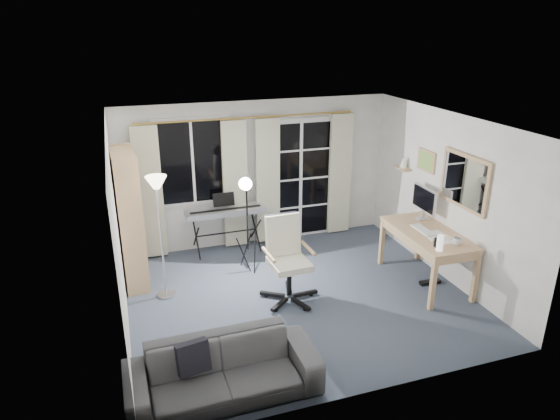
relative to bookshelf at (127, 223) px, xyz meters
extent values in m
cube|color=#373F50|center=(2.12, -1.16, -0.93)|extent=(4.50, 4.00, 0.02)
cube|color=white|center=(1.07, 0.82, 0.58)|extent=(1.20, 0.06, 1.40)
cube|color=black|center=(1.07, 0.79, 0.58)|extent=(1.10, 0.02, 1.30)
cube|color=white|center=(1.07, 0.78, 0.58)|extent=(0.04, 0.03, 1.30)
cube|color=white|center=(2.87, 0.82, 0.10)|extent=(1.32, 0.06, 2.11)
cube|color=black|center=(2.57, 0.79, 0.10)|extent=(0.55, 0.02, 1.95)
cube|color=black|center=(3.17, 0.79, 0.10)|extent=(0.55, 0.02, 1.95)
cube|color=white|center=(2.87, 0.78, 0.10)|extent=(0.05, 0.04, 2.05)
cube|color=white|center=(2.87, 0.78, -0.37)|extent=(1.15, 0.03, 0.03)
cube|color=white|center=(2.87, 0.78, 0.13)|extent=(1.15, 0.03, 0.03)
cube|color=white|center=(2.87, 0.78, 0.63)|extent=(1.15, 0.03, 0.03)
cylinder|color=gold|center=(1.97, 0.74, 1.23)|extent=(3.50, 0.03, 0.03)
cube|color=beige|center=(0.37, 0.72, 0.16)|extent=(0.40, 0.07, 2.10)
cube|color=beige|center=(1.72, 0.72, 0.16)|extent=(0.40, 0.07, 2.10)
cube|color=beige|center=(2.27, 0.72, 0.16)|extent=(0.40, 0.07, 2.10)
cube|color=beige|center=(3.57, 0.72, 0.16)|extent=(0.40, 0.07, 2.10)
cube|color=tan|center=(0.06, -0.42, 0.05)|extent=(0.31, 0.04, 1.94)
cube|color=tan|center=(0.01, 0.45, 0.05)|extent=(0.31, 0.04, 1.94)
cube|color=tan|center=(-0.11, 0.01, 0.05)|extent=(0.07, 0.87, 1.94)
cube|color=tan|center=(0.03, 0.02, -0.89)|extent=(0.35, 0.89, 0.02)
cube|color=tan|center=(0.03, 0.02, -0.53)|extent=(0.35, 0.89, 0.02)
cube|color=tan|center=(0.03, 0.02, -0.16)|extent=(0.35, 0.89, 0.02)
cube|color=tan|center=(0.03, 0.02, 0.20)|extent=(0.35, 0.89, 0.02)
cube|color=tan|center=(0.03, 0.02, 0.57)|extent=(0.35, 0.89, 0.02)
cube|color=tan|center=(0.03, 0.02, 0.99)|extent=(0.35, 0.89, 0.02)
cube|color=beige|center=(0.07, -0.34, -0.40)|extent=(0.22, 0.07, 0.25)
cube|color=brown|center=(0.07, -0.24, -0.42)|extent=(0.22, 0.05, 0.20)
cube|color=#3A3A3A|center=(0.06, -0.16, -0.41)|extent=(0.22, 0.05, 0.22)
cube|color=brown|center=(0.06, -0.09, -0.38)|extent=(0.22, 0.05, 0.29)
cube|color=beige|center=(0.05, -0.02, -0.41)|extent=(0.22, 0.06, 0.23)
cube|color=#C83967|center=(0.05, 0.07, -0.40)|extent=(0.22, 0.05, 0.23)
cube|color=#3858AA|center=(0.05, 0.15, -0.40)|extent=(0.22, 0.06, 0.24)
cube|color=brown|center=(0.04, 0.23, -0.41)|extent=(0.22, 0.04, 0.22)
cube|color=#C83967|center=(0.04, 0.30, -0.40)|extent=(0.22, 0.06, 0.23)
cube|color=#3A3A3A|center=(0.03, 0.39, -0.39)|extent=(0.22, 0.04, 0.25)
cube|color=#3858AA|center=(0.07, -0.34, -0.02)|extent=(0.22, 0.04, 0.27)
cube|color=#3A3A3A|center=(0.07, -0.27, -0.02)|extent=(0.22, 0.07, 0.26)
cube|color=#3A3A3A|center=(0.06, -0.17, -0.04)|extent=(0.22, 0.05, 0.22)
cube|color=#3858AA|center=(0.06, -0.10, -0.05)|extent=(0.22, 0.04, 0.21)
cube|color=#3858AA|center=(0.06, -0.03, -0.04)|extent=(0.22, 0.05, 0.23)
cube|color=#3A3A3A|center=(0.05, 0.04, -0.02)|extent=(0.22, 0.04, 0.27)
cube|color=#3A3A3A|center=(0.05, 0.11, -0.05)|extent=(0.22, 0.06, 0.21)
cube|color=#DFED58|center=(0.04, 0.20, -0.04)|extent=(0.22, 0.05, 0.23)
cube|color=brown|center=(0.04, 0.28, -0.03)|extent=(0.22, 0.04, 0.24)
cube|color=#3A3A3A|center=(0.04, 0.34, -0.04)|extent=(0.22, 0.04, 0.23)
cube|color=#C83967|center=(0.07, -0.34, 0.35)|extent=(0.22, 0.05, 0.27)
cube|color=#3A3A3A|center=(0.07, -0.26, 0.32)|extent=(0.22, 0.04, 0.21)
cube|color=beige|center=(0.06, -0.20, 0.36)|extent=(0.22, 0.04, 0.29)
cube|color=beige|center=(0.06, -0.13, 0.35)|extent=(0.22, 0.04, 0.27)
cube|color=brown|center=(0.06, -0.06, 0.33)|extent=(0.22, 0.04, 0.22)
cube|color=#3858AA|center=(0.05, 0.01, 0.33)|extent=(0.22, 0.05, 0.22)
cylinder|color=#B2B2B7|center=(0.40, -0.55, -0.91)|extent=(0.27, 0.27, 0.03)
cylinder|color=#B2B2B7|center=(0.40, -0.55, -0.10)|extent=(0.03, 0.03, 1.59)
cone|color=#FFE5B2|center=(0.40, -0.55, 0.72)|extent=(0.29, 0.29, 0.16)
cylinder|color=black|center=(1.02, 0.54, -0.58)|extent=(0.03, 0.62, 0.56)
cylinder|color=black|center=(1.02, 0.54, -0.58)|extent=(0.03, 0.62, 0.56)
cylinder|color=black|center=(2.00, 0.54, -0.58)|extent=(0.03, 0.62, 0.56)
cylinder|color=black|center=(2.00, 0.54, -0.58)|extent=(0.03, 0.62, 0.56)
cylinder|color=black|center=(1.51, 0.54, -0.58)|extent=(0.98, 0.03, 0.02)
cube|color=silver|center=(1.51, 0.54, -0.20)|extent=(1.28, 0.33, 0.09)
cube|color=white|center=(1.51, 0.46, -0.17)|extent=(1.18, 0.15, 0.01)
cube|color=black|center=(1.51, 0.50, -0.16)|extent=(1.14, 0.09, 0.01)
cube|color=black|center=(1.51, 0.64, -0.04)|extent=(0.34, 0.07, 0.21)
cylinder|color=black|center=(1.77, -0.21, -0.64)|extent=(0.11, 0.23, 0.62)
cylinder|color=black|center=(1.67, -0.07, -0.64)|extent=(0.16, 0.20, 0.62)
cylinder|color=black|center=(1.60, -0.24, -0.64)|extent=(0.24, 0.06, 0.62)
cylinder|color=black|center=(1.68, -0.17, -0.04)|extent=(0.03, 0.03, 1.07)
cylinder|color=silver|center=(1.66, -0.22, 0.49)|extent=(0.23, 0.18, 0.20)
cylinder|color=white|center=(1.64, -0.28, 0.49)|extent=(0.17, 0.08, 0.18)
cube|color=black|center=(2.22, -1.19, -0.87)|extent=(0.35, 0.07, 0.04)
cylinder|color=black|center=(2.30, -1.19, -0.89)|extent=(0.06, 0.06, 0.05)
cube|color=black|center=(2.04, -0.97, -0.87)|extent=(0.15, 0.35, 0.04)
cylinder|color=black|center=(2.07, -0.89, -0.89)|extent=(0.06, 0.06, 0.05)
cube|color=black|center=(1.78, -1.07, -0.87)|extent=(0.32, 0.24, 0.04)
cylinder|color=black|center=(1.71, -1.02, -0.89)|extent=(0.06, 0.06, 0.05)
cube|color=black|center=(1.79, -1.35, -0.87)|extent=(0.31, 0.26, 0.04)
cylinder|color=black|center=(1.72, -1.40, -0.89)|extent=(0.06, 0.06, 0.05)
cube|color=black|center=(2.06, -1.42, -0.87)|extent=(0.17, 0.35, 0.04)
cylinder|color=black|center=(2.09, -1.51, -0.89)|extent=(0.06, 0.06, 0.05)
cylinder|color=black|center=(1.98, -1.20, -0.62)|extent=(0.07, 0.07, 0.44)
cube|color=#EEE8C8|center=(1.98, -1.20, -0.38)|extent=(0.52, 0.52, 0.09)
cube|color=#EEE8C8|center=(1.97, -0.96, -0.05)|extent=(0.48, 0.15, 0.57)
cube|color=black|center=(1.97, -0.92, -0.03)|extent=(0.46, 0.13, 0.52)
cylinder|color=tan|center=(1.69, -1.19, -0.20)|extent=(0.07, 0.44, 0.05)
cylinder|color=tan|center=(2.26, -1.17, -0.20)|extent=(0.07, 0.44, 0.05)
cube|color=tan|center=(4.00, -1.32, -0.16)|extent=(0.77, 1.48, 0.04)
cube|color=tan|center=(4.00, -1.32, -0.23)|extent=(0.73, 1.44, 0.10)
cube|color=tan|center=(3.66, -2.01, -0.55)|extent=(0.06, 0.06, 0.74)
cube|color=tan|center=(4.31, -2.02, -0.55)|extent=(0.06, 0.06, 0.74)
cube|color=tan|center=(3.69, -0.63, -0.55)|extent=(0.06, 0.06, 0.74)
cube|color=tan|center=(4.34, -0.64, -0.55)|extent=(0.06, 0.06, 0.74)
cube|color=silver|center=(4.20, -0.87, -0.13)|extent=(0.19, 0.13, 0.02)
cube|color=silver|center=(4.20, -0.87, 0.01)|extent=(0.04, 0.03, 0.23)
cube|color=silver|center=(4.20, -0.87, 0.18)|extent=(0.05, 0.57, 0.36)
cube|color=black|center=(4.18, -0.87, 0.18)|extent=(0.02, 0.52, 0.31)
cube|color=white|center=(3.95, -1.27, -0.13)|extent=(0.16, 0.44, 0.02)
cube|color=white|center=(3.89, -1.58, -0.12)|extent=(0.07, 0.11, 0.02)
cube|color=white|center=(4.05, -1.48, -0.13)|extent=(0.27, 0.34, 0.01)
cube|color=white|center=(4.02, -1.69, -0.13)|extent=(0.24, 0.18, 0.00)
cube|color=black|center=(3.81, -1.79, -0.07)|extent=(0.05, 0.04, 0.13)
cylinder|color=white|center=(3.78, -1.89, -0.03)|extent=(0.09, 0.09, 0.21)
cube|color=black|center=(4.06, -1.43, -0.90)|extent=(0.32, 0.09, 0.05)
imported|color=silver|center=(4.10, -1.82, -0.07)|extent=(0.13, 0.10, 0.13)
cube|color=tan|center=(4.35, -1.51, 0.63)|extent=(0.04, 0.94, 0.74)
cube|color=white|center=(4.33, -1.51, 0.63)|extent=(0.01, 0.84, 0.64)
cube|color=tan|center=(4.35, -0.61, 0.68)|extent=(0.03, 0.42, 0.32)
cube|color=#6AA954|center=(4.34, -0.61, 0.68)|extent=(0.00, 0.36, 0.26)
cube|color=tan|center=(4.28, -0.11, 0.43)|extent=(0.16, 0.30, 0.02)
cone|color=#EEE8C8|center=(4.28, -0.11, 0.52)|extent=(0.12, 0.12, 0.15)
imported|color=#333235|center=(0.74, -2.71, -0.55)|extent=(1.92, 0.58, 0.75)
cube|color=black|center=(0.46, -2.62, -0.48)|extent=(0.35, 0.23, 0.34)
camera|label=1|loc=(-0.01, -6.77, 2.64)|focal=32.00mm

